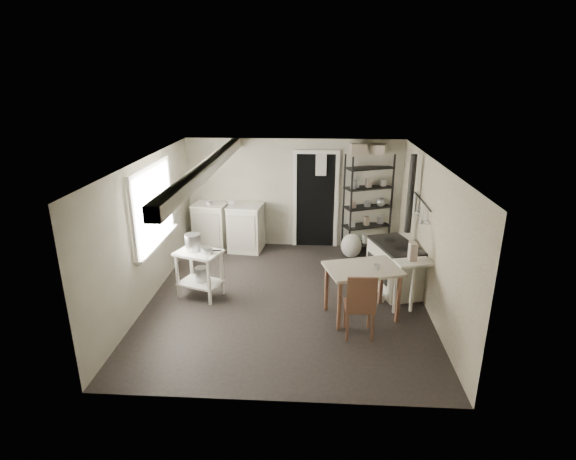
# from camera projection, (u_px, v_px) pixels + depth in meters

# --- Properties ---
(floor) EXTENTS (5.00, 5.00, 0.00)m
(floor) POSITION_uv_depth(u_px,v_px,m) (287.00, 298.00, 7.49)
(floor) COLOR black
(floor) RESTS_ON ground
(ceiling) EXTENTS (5.00, 5.00, 0.00)m
(ceiling) POSITION_uv_depth(u_px,v_px,m) (287.00, 161.00, 6.74)
(ceiling) COLOR silver
(ceiling) RESTS_ON wall_back
(wall_back) EXTENTS (4.50, 0.02, 2.30)m
(wall_back) POSITION_uv_depth(u_px,v_px,m) (294.00, 194.00, 9.47)
(wall_back) COLOR #B1AC97
(wall_back) RESTS_ON ground
(wall_front) EXTENTS (4.50, 0.02, 2.30)m
(wall_front) POSITION_uv_depth(u_px,v_px,m) (272.00, 312.00, 4.76)
(wall_front) COLOR #B1AC97
(wall_front) RESTS_ON ground
(wall_left) EXTENTS (0.02, 5.00, 2.30)m
(wall_left) POSITION_uv_depth(u_px,v_px,m) (148.00, 230.00, 7.24)
(wall_left) COLOR #B1AC97
(wall_left) RESTS_ON ground
(wall_right) EXTENTS (0.02, 5.00, 2.30)m
(wall_right) POSITION_uv_depth(u_px,v_px,m) (431.00, 236.00, 6.99)
(wall_right) COLOR #B1AC97
(wall_right) RESTS_ON ground
(window) EXTENTS (0.12, 1.76, 1.28)m
(window) POSITION_uv_depth(u_px,v_px,m) (152.00, 206.00, 7.31)
(window) COLOR white
(window) RESTS_ON wall_left
(doorway) EXTENTS (0.96, 0.10, 2.08)m
(doorway) POSITION_uv_depth(u_px,v_px,m) (315.00, 201.00, 9.47)
(doorway) COLOR white
(doorway) RESTS_ON ground
(ceiling_beam) EXTENTS (0.18, 5.00, 0.18)m
(ceiling_beam) POSITION_uv_depth(u_px,v_px,m) (208.00, 167.00, 6.84)
(ceiling_beam) COLOR white
(ceiling_beam) RESTS_ON ceiling
(wallpaper_panel) EXTENTS (0.01, 5.00, 2.30)m
(wallpaper_panel) POSITION_uv_depth(u_px,v_px,m) (430.00, 236.00, 6.99)
(wallpaper_panel) COLOR #B9B096
(wallpaper_panel) RESTS_ON wall_right
(utensil_rail) EXTENTS (0.06, 1.20, 0.44)m
(utensil_rail) POSITION_uv_depth(u_px,v_px,m) (421.00, 201.00, 7.42)
(utensil_rail) COLOR #ACACAF
(utensil_rail) RESTS_ON wall_right
(prep_table) EXTENTS (0.83, 0.71, 0.80)m
(prep_table) POSITION_uv_depth(u_px,v_px,m) (200.00, 274.00, 7.43)
(prep_table) COLOR white
(prep_table) RESTS_ON ground
(stockpot) EXTENTS (0.35, 0.35, 0.28)m
(stockpot) POSITION_uv_depth(u_px,v_px,m) (193.00, 242.00, 7.32)
(stockpot) COLOR #ACACAF
(stockpot) RESTS_ON prep_table
(saucepan) EXTENTS (0.21, 0.21, 0.11)m
(saucepan) POSITION_uv_depth(u_px,v_px,m) (207.00, 250.00, 7.23)
(saucepan) COLOR #ACACAF
(saucepan) RESTS_ON prep_table
(bucket) EXTENTS (0.29, 0.29, 0.24)m
(bucket) POSITION_uv_depth(u_px,v_px,m) (202.00, 274.00, 7.48)
(bucket) COLOR #ACACAF
(bucket) RESTS_ON prep_table
(base_cabinets) EXTENTS (1.56, 0.81, 0.98)m
(base_cabinets) POSITION_uv_depth(u_px,v_px,m) (229.00, 228.00, 9.47)
(base_cabinets) COLOR beige
(base_cabinets) RESTS_ON ground
(mixing_bowl) EXTENTS (0.27, 0.27, 0.06)m
(mixing_bowl) POSITION_uv_depth(u_px,v_px,m) (231.00, 206.00, 9.31)
(mixing_bowl) COLOR silver
(mixing_bowl) RESTS_ON base_cabinets
(counter_cup) EXTENTS (0.14, 0.14, 0.09)m
(counter_cup) POSITION_uv_depth(u_px,v_px,m) (209.00, 206.00, 9.24)
(counter_cup) COLOR silver
(counter_cup) RESTS_ON base_cabinets
(shelf_rack) EXTENTS (1.03, 0.71, 2.03)m
(shelf_rack) POSITION_uv_depth(u_px,v_px,m) (367.00, 206.00, 9.27)
(shelf_rack) COLOR black
(shelf_rack) RESTS_ON ground
(shelf_jar) EXTENTS (0.09, 0.09, 0.20)m
(shelf_jar) POSITION_uv_depth(u_px,v_px,m) (357.00, 187.00, 9.10)
(shelf_jar) COLOR silver
(shelf_jar) RESTS_ON shelf_rack
(storage_box_a) EXTENTS (0.34, 0.31, 0.21)m
(storage_box_a) POSITION_uv_depth(u_px,v_px,m) (358.00, 155.00, 8.89)
(storage_box_a) COLOR beige
(storage_box_a) RESTS_ON shelf_rack
(storage_box_b) EXTENTS (0.35, 0.33, 0.19)m
(storage_box_b) POSITION_uv_depth(u_px,v_px,m) (377.00, 156.00, 8.95)
(storage_box_b) COLOR beige
(storage_box_b) RESTS_ON shelf_rack
(stove) EXTENTS (0.88, 1.19, 0.84)m
(stove) POSITION_uv_depth(u_px,v_px,m) (394.00, 266.00, 7.65)
(stove) COLOR beige
(stove) RESTS_ON ground
(stovepipe) EXTENTS (0.14, 0.14, 1.53)m
(stovepipe) POSITION_uv_depth(u_px,v_px,m) (411.00, 194.00, 7.68)
(stovepipe) COLOR black
(stovepipe) RESTS_ON stove
(side_ledge) EXTENTS (0.61, 0.42, 0.86)m
(side_ledge) POSITION_uv_depth(u_px,v_px,m) (411.00, 287.00, 6.94)
(side_ledge) COLOR white
(side_ledge) RESTS_ON ground
(oats_box) EXTENTS (0.11, 0.18, 0.27)m
(oats_box) POSITION_uv_depth(u_px,v_px,m) (413.00, 250.00, 6.80)
(oats_box) COLOR beige
(oats_box) RESTS_ON side_ledge
(work_table) EXTENTS (1.24, 1.03, 0.81)m
(work_table) POSITION_uv_depth(u_px,v_px,m) (361.00, 294.00, 6.82)
(work_table) COLOR beige
(work_table) RESTS_ON ground
(table_cup) EXTENTS (0.11, 0.11, 0.09)m
(table_cup) POSITION_uv_depth(u_px,v_px,m) (376.00, 271.00, 6.59)
(table_cup) COLOR silver
(table_cup) RESTS_ON work_table
(chair) EXTENTS (0.42, 0.44, 0.99)m
(chair) POSITION_uv_depth(u_px,v_px,m) (359.00, 304.00, 6.29)
(chair) COLOR brown
(chair) RESTS_ON ground
(flour_sack) EXTENTS (0.48, 0.43, 0.50)m
(flour_sack) POSITION_uv_depth(u_px,v_px,m) (351.00, 246.00, 9.09)
(flour_sack) COLOR beige
(flour_sack) RESTS_ON ground
(floor_crock) EXTENTS (0.14, 0.14, 0.14)m
(floor_crock) POSITION_uv_depth(u_px,v_px,m) (381.00, 297.00, 7.36)
(floor_crock) COLOR silver
(floor_crock) RESTS_ON ground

